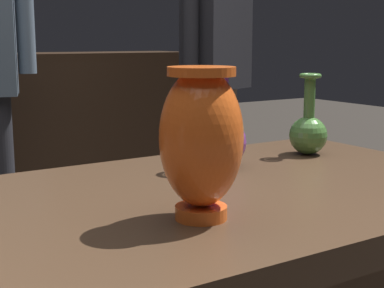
{
  "coord_description": "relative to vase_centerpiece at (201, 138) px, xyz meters",
  "views": [
    {
      "loc": [
        -0.5,
        -0.81,
        1.06
      ],
      "look_at": [
        -0.02,
        -0.06,
        0.9
      ],
      "focal_mm": 53.94,
      "sensor_mm": 36.0,
      "label": 1
    }
  ],
  "objects": [
    {
      "name": "vase_centerpiece",
      "position": [
        0.0,
        0.0,
        0.0
      ],
      "size": [
        0.12,
        0.12,
        0.22
      ],
      "color": "#E55B1E",
      "rests_on": "display_plinth"
    },
    {
      "name": "vase_left_accent",
      "position": [
        0.48,
        0.27,
        -0.07
      ],
      "size": [
        0.09,
        0.09,
        0.19
      ],
      "color": "#477A38",
      "rests_on": "display_plinth"
    },
    {
      "name": "vase_right_accent",
      "position": [
        0.23,
        0.27,
        -0.06
      ],
      "size": [
        0.11,
        0.11,
        0.2
      ],
      "color": "#7A388E",
      "rests_on": "display_plinth"
    },
    {
      "name": "visitor_near_right",
      "position": [
        1.05,
        1.46,
        0.09
      ],
      "size": [
        0.44,
        0.28,
        1.71
      ],
      "rotation": [
        0.0,
        0.0,
        3.52
      ],
      "color": "#846B56",
      "rests_on": "ground_plane"
    }
  ]
}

